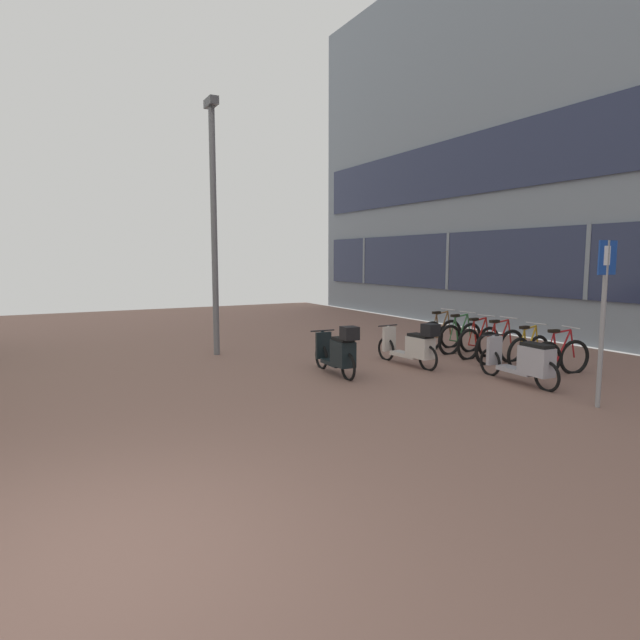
{
  "coord_description": "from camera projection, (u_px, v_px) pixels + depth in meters",
  "views": [
    {
      "loc": [
        -0.16,
        -4.03,
        2.23
      ],
      "look_at": [
        3.69,
        3.1,
        1.29
      ],
      "focal_mm": 29.81,
      "sensor_mm": 36.0,
      "label": 1
    }
  ],
  "objects": [
    {
      "name": "bicycle_rack_04",
      "position": [
        460.0,
        338.0,
        12.55
      ],
      "size": [
        1.43,
        0.48,
        1.01
      ],
      "color": "black",
      "rests_on": "ground"
    },
    {
      "name": "scooter_mid",
      "position": [
        525.0,
        362.0,
        9.38
      ],
      "size": [
        0.52,
        1.89,
        0.82
      ],
      "color": "black",
      "rests_on": "ground"
    },
    {
      "name": "lamp_post",
      "position": [
        214.0,
        216.0,
        12.0
      ],
      "size": [
        0.2,
        0.52,
        5.75
      ],
      "color": "slate",
      "rests_on": "ground"
    },
    {
      "name": "ground",
      "position": [
        260.0,
        524.0,
        4.53
      ],
      "size": [
        21.0,
        40.0,
        0.13
      ],
      "color": "#2E303A"
    },
    {
      "name": "bicycle_rack_01",
      "position": [
        529.0,
        352.0,
        10.79
      ],
      "size": [
        1.3,
        0.48,
        0.96
      ],
      "color": "black",
      "rests_on": "ground"
    },
    {
      "name": "scooter_near",
      "position": [
        414.0,
        346.0,
        10.94
      ],
      "size": [
        0.52,
        1.83,
        0.97
      ],
      "color": "black",
      "rests_on": "ground"
    },
    {
      "name": "bicycle_rack_02",
      "position": [
        500.0,
        347.0,
        11.32
      ],
      "size": [
        1.41,
        0.48,
        1.02
      ],
      "color": "black",
      "rests_on": "ground"
    },
    {
      "name": "bicycle_rack_00",
      "position": [
        560.0,
        357.0,
        10.25
      ],
      "size": [
        1.32,
        0.47,
        0.95
      ],
      "color": "black",
      "rests_on": "ground"
    },
    {
      "name": "scooter_far",
      "position": [
        339.0,
        352.0,
        10.07
      ],
      "size": [
        0.52,
        1.71,
        1.03
      ],
      "color": "black",
      "rests_on": "ground"
    },
    {
      "name": "bicycle_rack_05",
      "position": [
        441.0,
        334.0,
        13.13
      ],
      "size": [
        1.38,
        0.48,
        1.02
      ],
      "color": "black",
      "rests_on": "ground"
    },
    {
      "name": "parking_sign",
      "position": [
        604.0,
        305.0,
        7.82
      ],
      "size": [
        0.4,
        0.07,
        2.49
      ],
      "color": "gray",
      "rests_on": "ground"
    },
    {
      "name": "bicycle_rack_03",
      "position": [
        479.0,
        342.0,
        11.93
      ],
      "size": [
        1.39,
        0.48,
        0.99
      ],
      "color": "black",
      "rests_on": "ground"
    }
  ]
}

